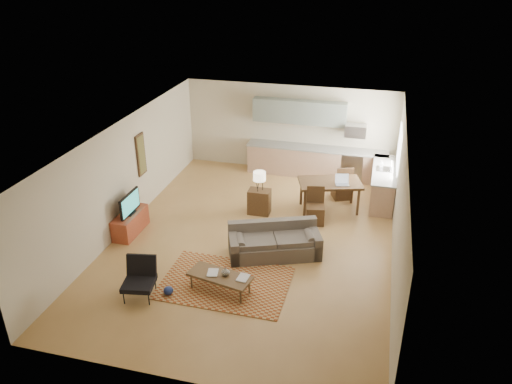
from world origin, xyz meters
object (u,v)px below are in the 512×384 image
(coffee_table, at_px, (220,283))
(console_table, at_px, (259,202))
(armchair, at_px, (139,280))
(tv_credenza, at_px, (130,223))
(sofa, at_px, (275,241))
(dining_table, at_px, (329,196))

(coffee_table, relative_size, console_table, 1.96)
(armchair, distance_m, tv_credenza, 2.65)
(coffee_table, bearing_deg, tv_credenza, 161.32)
(armchair, xyz_separation_m, tv_credenza, (-1.36, 2.27, -0.13))
(sofa, height_order, armchair, armchair)
(armchair, height_order, console_table, armchair)
(tv_credenza, bearing_deg, dining_table, 27.99)
(coffee_table, distance_m, tv_credenza, 3.33)
(coffee_table, height_order, console_table, console_table)
(coffee_table, xyz_separation_m, console_table, (-0.05, 3.47, 0.14))
(armchair, height_order, tv_credenza, armchair)
(sofa, xyz_separation_m, dining_table, (0.93, 2.55, 0.04))
(armchair, xyz_separation_m, console_table, (1.46, 4.05, -0.07))
(armchair, distance_m, dining_table, 5.70)
(armchair, distance_m, console_table, 4.30)
(tv_credenza, xyz_separation_m, console_table, (2.82, 1.77, 0.07))
(coffee_table, relative_size, armchair, 1.63)
(sofa, height_order, tv_credenza, sofa)
(tv_credenza, height_order, dining_table, dining_table)
(console_table, distance_m, dining_table, 1.88)
(coffee_table, relative_size, tv_credenza, 1.13)
(sofa, height_order, console_table, sofa)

